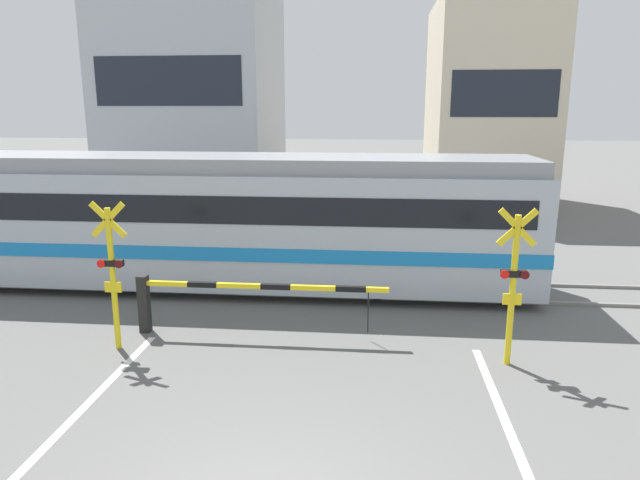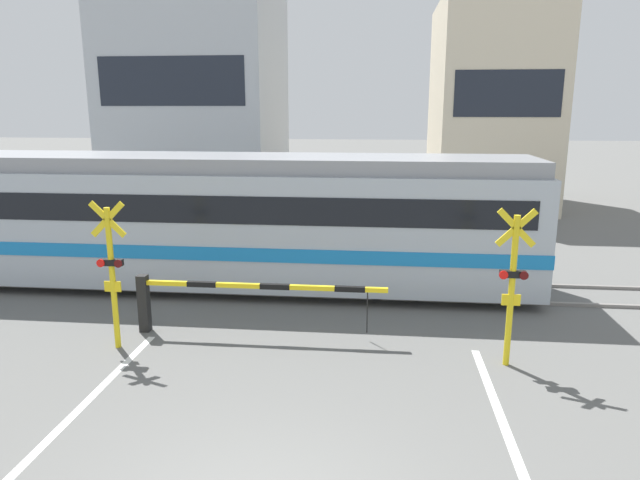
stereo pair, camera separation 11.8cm
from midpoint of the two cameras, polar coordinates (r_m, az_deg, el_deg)
name	(u,v)px [view 2 (the right image)]	position (r m, az deg, el deg)	size (l,w,h in m)	color
rail_track_near	(323,296)	(13.86, 0.56, -5.62)	(50.00, 0.10, 0.08)	gray
rail_track_far	(329,279)	(15.22, 1.08, -3.90)	(50.00, 0.10, 0.08)	gray
commuter_train	(135,216)	(15.35, -17.82, 2.33)	(20.12, 2.78, 3.34)	#ADB7C1
crossing_barrier_near	(211,294)	(11.65, -10.52, -5.35)	(5.04, 0.20, 1.19)	black
crossing_barrier_far	(403,236)	(16.76, 8.48, 0.39)	(5.04, 0.20, 1.19)	black
crossing_signal_left	(112,269)	(11.27, -19.83, -2.73)	(0.68, 0.15, 2.84)	yellow
crossing_signal_right	(512,281)	(10.44, 18.98, -3.90)	(0.68, 0.15, 2.84)	yellow
pedestrian	(304,220)	(18.50, -1.43, 2.01)	(0.38, 0.22, 1.63)	brown
building_left_of_street	(200,95)	(29.16, -11.84, 13.96)	(7.53, 7.59, 10.16)	#B2B7BC
building_right_of_street	(490,106)	(28.25, 16.73, 12.74)	(5.01, 7.59, 9.17)	beige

